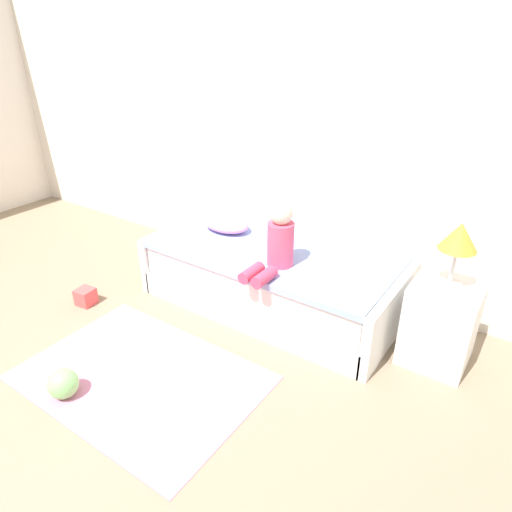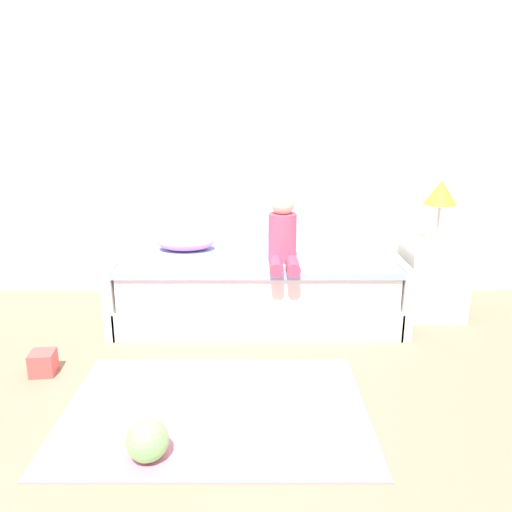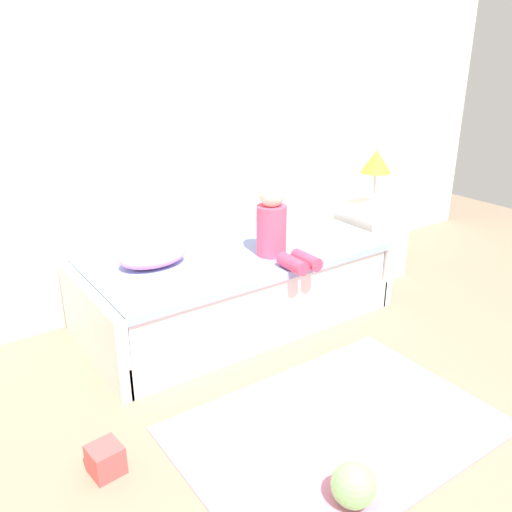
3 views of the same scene
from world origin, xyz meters
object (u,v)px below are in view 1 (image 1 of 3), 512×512
Objects in this scene: toy_ball at (63,384)px; toy_block at (86,297)px; bed at (273,277)px; pillow at (226,224)px; child_figure at (277,242)px; nightstand at (440,324)px; table_lamp at (459,240)px.

toy_block is (-0.79, 0.77, -0.03)m from toy_ball.
pillow is (-0.56, 0.10, 0.32)m from bed.
toy_ball is 1.38× the size of toy_block.
child_figure reaches higher than toy_ball.
bed is at bearing -10.13° from pillow.
nightstand is at bearing 19.63° from toy_block.
table_lamp is at bearing 12.13° from child_figure.
bed is 4.69× the size of table_lamp.
table_lamp reaches higher than toy_ball.
table_lamp is at bearing 0.00° from nightstand.
toy_ball is (-0.68, -1.46, -0.61)m from child_figure.
child_figure reaches higher than toy_block.
pillow is (-1.91, 0.08, 0.26)m from nightstand.
toy_ball is at bearing -106.60° from bed.
nightstand is at bearing -2.27° from pillow.
child_figure is 1.16× the size of pillow.
child_figure is 1.75m from toy_block.
bed is 1.77m from toy_ball.
child_figure is at bearing -52.68° from bed.
bed is 1.52m from table_lamp.
bed is 3.52× the size of nightstand.
bed is 0.54m from child_figure.
child_figure is (-1.18, -0.25, -0.23)m from table_lamp.
toy_block is (-2.65, -0.94, -0.87)m from table_lamp.
nightstand is 1.27m from child_figure.
nightstand is 2.82m from toy_block.
nightstand reaches higher than toy_ball.
table_lamp is 1.22m from child_figure.
bed is 1.60m from toy_block.
pillow reaches higher than toy_ball.
child_figure is (-1.18, -0.25, 0.40)m from nightstand.
pillow is at bearing 177.73° from table_lamp.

